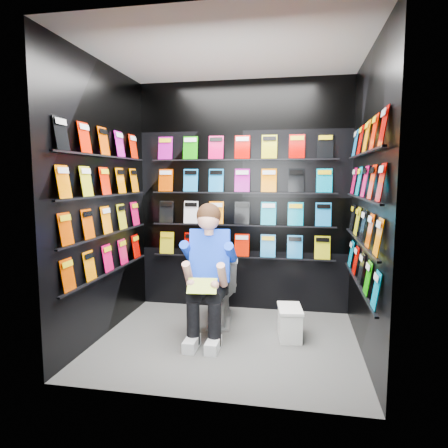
# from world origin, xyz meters

# --- Properties ---
(floor) EXTENTS (2.40, 2.40, 0.00)m
(floor) POSITION_xyz_m (0.00, 0.00, 0.00)
(floor) COLOR #5A5A57
(floor) RESTS_ON ground
(ceiling) EXTENTS (2.40, 2.40, 0.00)m
(ceiling) POSITION_xyz_m (0.00, 0.00, 2.60)
(ceiling) COLOR white
(ceiling) RESTS_ON floor
(wall_back) EXTENTS (2.40, 0.04, 2.60)m
(wall_back) POSITION_xyz_m (0.00, 1.00, 1.30)
(wall_back) COLOR black
(wall_back) RESTS_ON floor
(wall_front) EXTENTS (2.40, 0.04, 2.60)m
(wall_front) POSITION_xyz_m (0.00, -1.00, 1.30)
(wall_front) COLOR black
(wall_front) RESTS_ON floor
(wall_left) EXTENTS (0.04, 2.00, 2.60)m
(wall_left) POSITION_xyz_m (-1.20, 0.00, 1.30)
(wall_left) COLOR black
(wall_left) RESTS_ON floor
(wall_right) EXTENTS (0.04, 2.00, 2.60)m
(wall_right) POSITION_xyz_m (1.20, 0.00, 1.30)
(wall_right) COLOR black
(wall_right) RESTS_ON floor
(comics_back) EXTENTS (2.10, 0.06, 1.37)m
(comics_back) POSITION_xyz_m (0.00, 0.97, 1.31)
(comics_back) COLOR #C74100
(comics_back) RESTS_ON wall_back
(comics_left) EXTENTS (0.06, 1.70, 1.37)m
(comics_left) POSITION_xyz_m (-1.17, 0.00, 1.31)
(comics_left) COLOR #C74100
(comics_left) RESTS_ON wall_left
(comics_right) EXTENTS (0.06, 1.70, 1.37)m
(comics_right) POSITION_xyz_m (1.17, 0.00, 1.31)
(comics_right) COLOR #C74100
(comics_right) RESTS_ON wall_right
(toilet) EXTENTS (0.51, 0.80, 0.73)m
(toilet) POSITION_xyz_m (-0.18, 0.53, 0.37)
(toilet) COLOR white
(toilet) RESTS_ON floor
(longbox) EXTENTS (0.24, 0.38, 0.27)m
(longbox) POSITION_xyz_m (0.57, 0.21, 0.14)
(longbox) COLOR silver
(longbox) RESTS_ON floor
(longbox_lid) EXTENTS (0.26, 0.40, 0.03)m
(longbox_lid) POSITION_xyz_m (0.57, 0.21, 0.29)
(longbox_lid) COLOR silver
(longbox_lid) RESTS_ON longbox
(reader) EXTENTS (0.60, 0.81, 1.38)m
(reader) POSITION_xyz_m (-0.18, 0.15, 0.77)
(reader) COLOR #0932DC
(reader) RESTS_ON toilet
(held_comic) EXTENTS (0.27, 0.18, 0.11)m
(held_comic) POSITION_xyz_m (-0.18, -0.20, 0.58)
(held_comic) COLOR green
(held_comic) RESTS_ON reader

